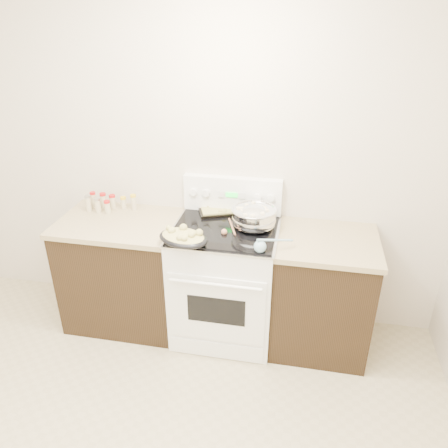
# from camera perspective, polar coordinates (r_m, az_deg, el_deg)

# --- Properties ---
(room_shell) EXTENTS (4.10, 3.60, 2.75)m
(room_shell) POSITION_cam_1_polar(r_m,az_deg,el_deg) (1.76, -20.23, 1.63)
(room_shell) COLOR beige
(room_shell) RESTS_ON ground
(counter_left) EXTENTS (0.93, 0.67, 0.92)m
(counter_left) POSITION_cam_1_polar(r_m,az_deg,el_deg) (3.65, -12.77, -6.00)
(counter_left) COLOR black
(counter_left) RESTS_ON ground
(counter_right) EXTENTS (0.73, 0.67, 0.92)m
(counter_right) POSITION_cam_1_polar(r_m,az_deg,el_deg) (3.39, 12.53, -8.76)
(counter_right) COLOR black
(counter_right) RESTS_ON ground
(kitchen_range) EXTENTS (0.78, 0.73, 1.22)m
(kitchen_range) POSITION_cam_1_polar(r_m,az_deg,el_deg) (3.41, 0.18, -7.26)
(kitchen_range) COLOR white
(kitchen_range) RESTS_ON ground
(mixing_bowl) EXTENTS (0.39, 0.39, 0.19)m
(mixing_bowl) POSITION_cam_1_polar(r_m,az_deg,el_deg) (3.16, 3.92, 0.83)
(mixing_bowl) COLOR silver
(mixing_bowl) RESTS_ON kitchen_range
(roasting_pan) EXTENTS (0.41, 0.35, 0.12)m
(roasting_pan) POSITION_cam_1_polar(r_m,az_deg,el_deg) (2.96, -5.35, -1.73)
(roasting_pan) COLOR black
(roasting_pan) RESTS_ON kitchen_range
(baking_sheet) EXTENTS (0.42, 0.36, 0.06)m
(baking_sheet) POSITION_cam_1_polar(r_m,az_deg,el_deg) (3.42, -0.25, 1.98)
(baking_sheet) COLOR black
(baking_sheet) RESTS_ON kitchen_range
(wooden_spoon) EXTENTS (0.11, 0.25, 0.04)m
(wooden_spoon) POSITION_cam_1_polar(r_m,az_deg,el_deg) (3.12, 0.41, -0.77)
(wooden_spoon) COLOR #B77853
(wooden_spoon) RESTS_ON kitchen_range
(blue_ladle) EXTENTS (0.25, 0.18, 0.10)m
(blue_ladle) POSITION_cam_1_polar(r_m,az_deg,el_deg) (2.88, 4.94, -2.87)
(blue_ladle) COLOR #7CA4B9
(blue_ladle) RESTS_ON kitchen_range
(spice_jars) EXTENTS (0.39, 0.15, 0.13)m
(spice_jars) POSITION_cam_1_polar(r_m,az_deg,el_deg) (3.61, -15.08, 2.72)
(spice_jars) COLOR #BFB28C
(spice_jars) RESTS_ON counter_left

